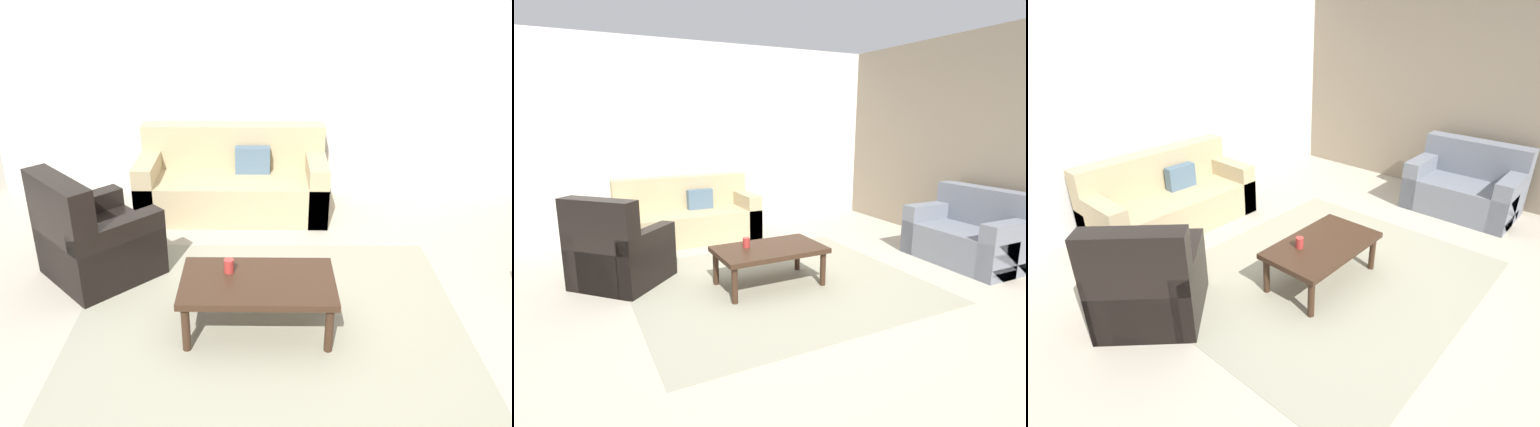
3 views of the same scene
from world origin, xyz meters
TOP-DOWN VIEW (x-y plane):
  - ground_plane at (0.00, 0.00)m, footprint 8.00×8.00m
  - rear_partition at (0.00, 2.60)m, footprint 6.00×0.12m
  - area_rug at (0.00, 0.00)m, footprint 2.90×2.54m
  - couch_main at (-0.36, 2.12)m, footprint 1.93×0.85m
  - armchair_leather at (-1.48, 0.73)m, footprint 1.13×1.13m
  - coffee_table at (-0.08, 0.01)m, footprint 1.10×0.64m
  - cup at (-0.29, 0.12)m, footprint 0.07×0.07m

SIDE VIEW (x-z plane):
  - ground_plane at x=0.00m, z-range 0.00..0.00m
  - area_rug at x=0.00m, z-range 0.00..0.01m
  - couch_main at x=-0.36m, z-range -0.14..0.74m
  - armchair_leather at x=-1.48m, z-range -0.17..0.78m
  - coffee_table at x=-0.08m, z-range 0.15..0.56m
  - cup at x=-0.29m, z-range 0.41..0.51m
  - rear_partition at x=0.00m, z-range 0.00..2.80m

